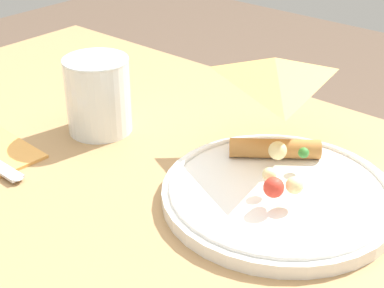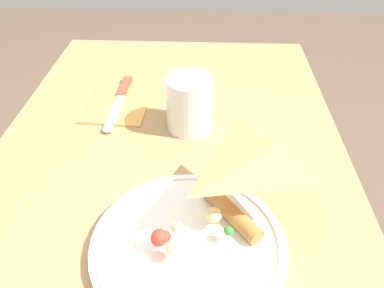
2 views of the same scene
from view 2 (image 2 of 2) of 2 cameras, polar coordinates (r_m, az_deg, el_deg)
The scene contains 5 objects.
dining_table at distance 0.75m, azimuth -3.44°, elevation -11.09°, with size 1.06×0.65×0.76m.
plate_pizza at distance 0.52m, azimuth -0.40°, elevation -14.72°, with size 0.27×0.27×0.05m.
milk_glass at distance 0.71m, azimuth -0.38°, elevation 6.07°, with size 0.09×0.09×0.11m.
napkin_folded at distance 0.82m, azimuth -11.10°, elevation 6.06°, with size 0.16×0.13×0.00m.
butter_knife at distance 0.83m, azimuth -10.97°, elevation 6.77°, with size 0.21×0.02×0.01m.
Camera 2 is at (0.48, 0.07, 1.20)m, focal length 35.00 mm.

